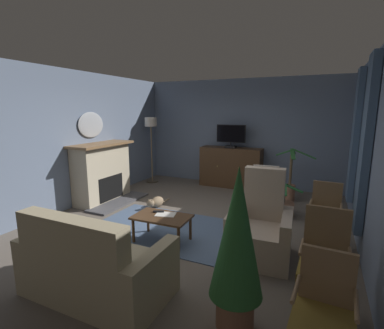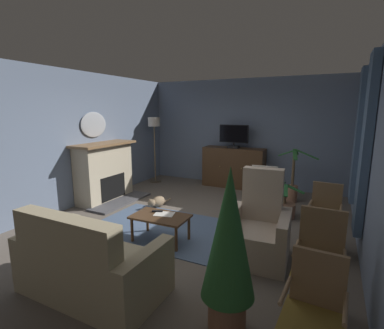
# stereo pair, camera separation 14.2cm
# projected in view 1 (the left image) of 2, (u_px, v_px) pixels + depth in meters

# --- Properties ---
(ground_plane) EXTENTS (5.78, 6.69, 0.04)m
(ground_plane) POSITION_uv_depth(u_px,v_px,m) (190.00, 225.00, 5.05)
(ground_plane) COLOR #665B51
(wall_back) EXTENTS (5.78, 0.10, 2.78)m
(wall_back) POSITION_uv_depth(u_px,v_px,m) (240.00, 133.00, 7.54)
(wall_back) COLOR slate
(wall_back) RESTS_ON ground_plane
(wall_left) EXTENTS (0.10, 6.69, 2.78)m
(wall_left) POSITION_uv_depth(u_px,v_px,m) (74.00, 140.00, 5.87)
(wall_left) COLOR slate
(wall_left) RESTS_ON ground_plane
(wall_right_with_window) EXTENTS (0.10, 6.69, 2.78)m
(wall_right_with_window) POSITION_uv_depth(u_px,v_px,m) (375.00, 157.00, 3.69)
(wall_right_with_window) COLOR slate
(wall_right_with_window) RESTS_ON ground_plane
(curtain_panel_near) EXTENTS (0.10, 0.44, 2.33)m
(curtain_panel_near) POSITION_uv_depth(u_px,v_px,m) (366.00, 146.00, 3.72)
(curtain_panel_near) COLOR slate
(curtain_panel_far) EXTENTS (0.10, 0.44, 2.33)m
(curtain_panel_far) POSITION_uv_depth(u_px,v_px,m) (355.00, 136.00, 5.06)
(curtain_panel_far) COLOR slate
(rug_central) EXTENTS (2.52, 1.61, 0.01)m
(rug_central) POSITION_uv_depth(u_px,v_px,m) (167.00, 228.00, 4.86)
(rug_central) COLOR slate
(rug_central) RESTS_ON ground_plane
(fireplace) EXTENTS (0.95, 1.52, 1.29)m
(fireplace) POSITION_uv_depth(u_px,v_px,m) (103.00, 174.00, 6.25)
(fireplace) COLOR #4C4C51
(fireplace) RESTS_ON ground_plane
(wall_mirror_oval) EXTENTS (0.06, 0.73, 0.55)m
(wall_mirror_oval) POSITION_uv_depth(u_px,v_px,m) (91.00, 125.00, 6.15)
(wall_mirror_oval) COLOR #B2B7BF
(tv_cabinet) EXTENTS (1.58, 0.51, 1.03)m
(tv_cabinet) POSITION_uv_depth(u_px,v_px,m) (231.00, 168.00, 7.45)
(tv_cabinet) COLOR #352315
(tv_cabinet) RESTS_ON ground_plane
(television) EXTENTS (0.75, 0.20, 0.59)m
(television) POSITION_uv_depth(u_px,v_px,m) (231.00, 136.00, 7.24)
(television) COLOR black
(television) RESTS_ON tv_cabinet
(coffee_table) EXTENTS (0.88, 0.55, 0.41)m
(coffee_table) POSITION_uv_depth(u_px,v_px,m) (162.00, 219.00, 4.33)
(coffee_table) COLOR #4C331E
(coffee_table) RESTS_ON ground_plane
(tv_remote) EXTENTS (0.18, 0.12, 0.02)m
(tv_remote) POSITION_uv_depth(u_px,v_px,m) (158.00, 212.00, 4.47)
(tv_remote) COLOR black
(tv_remote) RESTS_ON coffee_table
(folded_newspaper) EXTENTS (0.35, 0.29, 0.01)m
(folded_newspaper) POSITION_uv_depth(u_px,v_px,m) (166.00, 214.00, 4.38)
(folded_newspaper) COLOR silver
(folded_newspaper) RESTS_ON coffee_table
(sofa_floral) EXTENTS (1.57, 0.86, 0.98)m
(sofa_floral) POSITION_uv_depth(u_px,v_px,m) (94.00, 267.00, 3.06)
(sofa_floral) COLOR tan
(sofa_floral) RESTS_ON ground_plane
(armchair_in_far_corner) EXTENTS (0.86, 0.87, 1.22)m
(armchair_in_far_corner) POSITION_uv_depth(u_px,v_px,m) (260.00, 231.00, 3.89)
(armchair_in_far_corner) COLOR #C6B29E
(armchair_in_far_corner) RESTS_ON ground_plane
(side_chair_tucked_against_wall) EXTENTS (0.46, 0.48, 0.94)m
(side_chair_tucked_against_wall) POSITION_uv_depth(u_px,v_px,m) (324.00, 311.00, 2.14)
(side_chair_tucked_against_wall) COLOR olive
(side_chair_tucked_against_wall) RESTS_ON ground_plane
(side_chair_mid_row) EXTENTS (0.47, 0.45, 1.05)m
(side_chair_mid_row) POSITION_uv_depth(u_px,v_px,m) (324.00, 260.00, 2.80)
(side_chair_mid_row) COLOR olive
(side_chair_mid_row) RESTS_ON ground_plane
(side_chair_nearest_door) EXTENTS (0.46, 0.45, 0.96)m
(side_chair_nearest_door) POSITION_uv_depth(u_px,v_px,m) (325.00, 214.00, 4.11)
(side_chair_nearest_door) COLOR olive
(side_chair_nearest_door) RESTS_ON ground_plane
(potted_plant_on_hearth_side) EXTENTS (0.83, 0.99, 1.17)m
(potted_plant_on_hearth_side) POSITION_uv_depth(u_px,v_px,m) (290.00, 187.00, 6.29)
(potted_plant_on_hearth_side) COLOR #99664C
(potted_plant_on_hearth_side) RESTS_ON ground_plane
(potted_plant_small_fern_corner) EXTENTS (0.81, 0.71, 0.67)m
(potted_plant_small_fern_corner) POSITION_uv_depth(u_px,v_px,m) (283.00, 208.00, 5.41)
(potted_plant_small_fern_corner) COLOR #99664C
(potted_plant_small_fern_corner) RESTS_ON ground_plane
(potted_plant_tall_palm_by_window) EXTENTS (0.49, 0.49, 1.53)m
(potted_plant_tall_palm_by_window) POSITION_uv_depth(u_px,v_px,m) (237.00, 243.00, 2.52)
(potted_plant_tall_palm_by_window) COLOR #99664C
(potted_plant_tall_palm_by_window) RESTS_ON ground_plane
(cat) EXTENTS (0.24, 0.69, 0.23)m
(cat) POSITION_uv_depth(u_px,v_px,m) (156.00, 202.00, 5.90)
(cat) COLOR #937A5B
(cat) RESTS_ON ground_plane
(floor_lamp) EXTENTS (0.32, 0.32, 1.79)m
(floor_lamp) POSITION_uv_depth(u_px,v_px,m) (151.00, 132.00, 7.74)
(floor_lamp) COLOR #4C4233
(floor_lamp) RESTS_ON ground_plane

